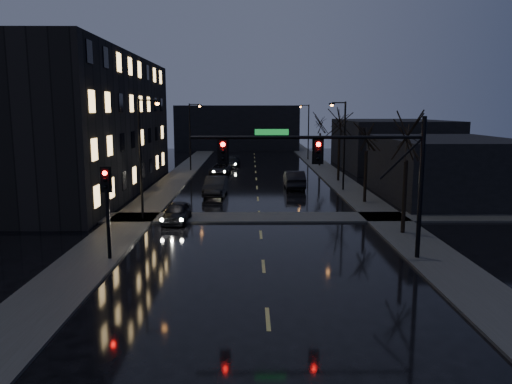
{
  "coord_description": "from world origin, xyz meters",
  "views": [
    {
      "loc": [
        -0.6,
        -14.61,
        7.3
      ],
      "look_at": [
        -0.33,
        10.13,
        3.2
      ],
      "focal_mm": 35.0,
      "sensor_mm": 36.0,
      "label": 1
    }
  ],
  "objects_px": {
    "oncoming_car_a": "(177,212)",
    "oncoming_car_d": "(231,162)",
    "oncoming_car_b": "(216,186)",
    "lead_car": "(294,179)",
    "oncoming_car_c": "(220,169)"
  },
  "relations": [
    {
      "from": "oncoming_car_b",
      "to": "oncoming_car_d",
      "type": "distance_m",
      "value": 21.16
    },
    {
      "from": "oncoming_car_a",
      "to": "oncoming_car_c",
      "type": "xyz_separation_m",
      "value": [
        1.41,
        23.98,
        -0.03
      ]
    },
    {
      "from": "oncoming_car_a",
      "to": "lead_car",
      "type": "xyz_separation_m",
      "value": [
        8.94,
        14.36,
        0.16
      ]
    },
    {
      "from": "oncoming_car_b",
      "to": "lead_car",
      "type": "height_order",
      "value": "lead_car"
    },
    {
      "from": "oncoming_car_a",
      "to": "oncoming_car_d",
      "type": "xyz_separation_m",
      "value": [
        2.36,
        31.5,
        0.0
      ]
    },
    {
      "from": "oncoming_car_c",
      "to": "oncoming_car_d",
      "type": "height_order",
      "value": "oncoming_car_d"
    },
    {
      "from": "oncoming_car_a",
      "to": "oncoming_car_b",
      "type": "relative_size",
      "value": 0.8
    },
    {
      "from": "oncoming_car_c",
      "to": "oncoming_car_b",
      "type": "bearing_deg",
      "value": -84.08
    },
    {
      "from": "oncoming_car_b",
      "to": "lead_car",
      "type": "distance_m",
      "value": 8.16
    },
    {
      "from": "oncoming_car_b",
      "to": "lead_car",
      "type": "bearing_deg",
      "value": 32.48
    },
    {
      "from": "oncoming_car_c",
      "to": "oncoming_car_d",
      "type": "relative_size",
      "value": 0.99
    },
    {
      "from": "oncoming_car_b",
      "to": "oncoming_car_a",
      "type": "bearing_deg",
      "value": -97.07
    },
    {
      "from": "oncoming_car_a",
      "to": "lead_car",
      "type": "bearing_deg",
      "value": 59.8
    },
    {
      "from": "oncoming_car_c",
      "to": "oncoming_car_d",
      "type": "xyz_separation_m",
      "value": [
        0.96,
        7.51,
        0.03
      ]
    },
    {
      "from": "oncoming_car_a",
      "to": "oncoming_car_c",
      "type": "height_order",
      "value": "oncoming_car_a"
    }
  ]
}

